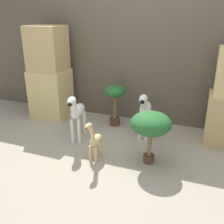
% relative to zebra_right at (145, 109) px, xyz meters
% --- Properties ---
extents(ground_plane, '(14.00, 14.00, 0.00)m').
position_rel_zebra_right_xyz_m(ground_plane, '(-0.27, -0.82, -0.42)').
color(ground_plane, '#9E937F').
extents(wall_back, '(6.40, 0.08, 2.20)m').
position_rel_zebra_right_xyz_m(wall_back, '(-0.27, 0.61, 0.68)').
color(wall_back, brown).
rests_on(wall_back, ground_plane).
extents(rock_pillar_left, '(0.58, 0.49, 1.46)m').
position_rel_zebra_right_xyz_m(rock_pillar_left, '(-1.64, 0.22, 0.28)').
color(rock_pillar_left, '#D1B775').
rests_on(rock_pillar_left, ground_plane).
extents(zebra_right, '(0.20, 0.58, 0.69)m').
position_rel_zebra_right_xyz_m(zebra_right, '(0.00, 0.00, 0.00)').
color(zebra_right, white).
rests_on(zebra_right, ground_plane).
extents(zebra_left, '(0.25, 0.58, 0.69)m').
position_rel_zebra_right_xyz_m(zebra_left, '(-0.83, -0.41, 0.00)').
color(zebra_left, white).
rests_on(zebra_left, ground_plane).
extents(giraffe_figurine, '(0.13, 0.36, 0.54)m').
position_rel_zebra_right_xyz_m(giraffe_figurine, '(-0.40, -0.79, -0.16)').
color(giraffe_figurine, tan).
rests_on(giraffe_figurine, ground_plane).
extents(potted_palm_front, '(0.33, 0.33, 0.64)m').
position_rel_zebra_right_xyz_m(potted_palm_front, '(-0.53, 0.24, 0.06)').
color(potted_palm_front, '#513323').
rests_on(potted_palm_front, ground_plane).
extents(potted_palm_back, '(0.46, 0.46, 0.63)m').
position_rel_zebra_right_xyz_m(potted_palm_back, '(0.22, -0.62, 0.07)').
color(potted_palm_back, '#513323').
rests_on(potted_palm_back, ground_plane).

